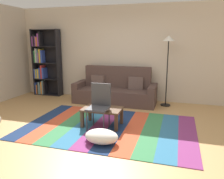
{
  "coord_description": "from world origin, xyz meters",
  "views": [
    {
      "loc": [
        1.45,
        -3.92,
        1.73
      ],
      "look_at": [
        0.05,
        0.79,
        0.65
      ],
      "focal_mm": 36.25,
      "sensor_mm": 36.0,
      "label": 1
    }
  ],
  "objects_px": {
    "pouf": "(102,136)",
    "standing_lamp": "(168,48)",
    "bookshelf": "(44,65)",
    "tv_remote": "(105,108)",
    "folding_chair": "(99,102)",
    "coffee_table": "(102,111)",
    "couch": "(115,91)"
  },
  "relations": [
    {
      "from": "bookshelf",
      "to": "tv_remote",
      "type": "distance_m",
      "value": 3.47
    },
    {
      "from": "tv_remote",
      "to": "bookshelf",
      "type": "bearing_deg",
      "value": 103.2
    },
    {
      "from": "folding_chair",
      "to": "tv_remote",
      "type": "bearing_deg",
      "value": 115.3
    },
    {
      "from": "pouf",
      "to": "standing_lamp",
      "type": "xyz_separation_m",
      "value": [
        0.9,
        2.67,
        1.41
      ]
    },
    {
      "from": "pouf",
      "to": "standing_lamp",
      "type": "distance_m",
      "value": 3.15
    },
    {
      "from": "couch",
      "to": "bookshelf",
      "type": "height_order",
      "value": "bookshelf"
    },
    {
      "from": "bookshelf",
      "to": "couch",
      "type": "bearing_deg",
      "value": -6.64
    },
    {
      "from": "pouf",
      "to": "tv_remote",
      "type": "distance_m",
      "value": 0.85
    },
    {
      "from": "bookshelf",
      "to": "pouf",
      "type": "distance_m",
      "value": 4.17
    },
    {
      "from": "tv_remote",
      "to": "couch",
      "type": "bearing_deg",
      "value": 59.54
    },
    {
      "from": "couch",
      "to": "pouf",
      "type": "bearing_deg",
      "value": -79.5
    },
    {
      "from": "tv_remote",
      "to": "folding_chair",
      "type": "bearing_deg",
      "value": -153.19
    },
    {
      "from": "standing_lamp",
      "to": "folding_chair",
      "type": "height_order",
      "value": "standing_lamp"
    },
    {
      "from": "couch",
      "to": "coffee_table",
      "type": "relative_size",
      "value": 2.87
    },
    {
      "from": "pouf",
      "to": "folding_chair",
      "type": "bearing_deg",
      "value": 112.09
    },
    {
      "from": "coffee_table",
      "to": "standing_lamp",
      "type": "xyz_separation_m",
      "value": [
        1.15,
        1.89,
        1.23
      ]
    },
    {
      "from": "folding_chair",
      "to": "coffee_table",
      "type": "bearing_deg",
      "value": 136.57
    },
    {
      "from": "coffee_table",
      "to": "standing_lamp",
      "type": "relative_size",
      "value": 0.43
    },
    {
      "from": "couch",
      "to": "folding_chair",
      "type": "xyz_separation_m",
      "value": [
        0.22,
        -1.94,
        0.2
      ]
    },
    {
      "from": "couch",
      "to": "standing_lamp",
      "type": "xyz_separation_m",
      "value": [
        1.38,
        0.09,
        1.2
      ]
    },
    {
      "from": "pouf",
      "to": "tv_remote",
      "type": "xyz_separation_m",
      "value": [
        -0.19,
        0.79,
        0.26
      ]
    },
    {
      "from": "bookshelf",
      "to": "standing_lamp",
      "type": "xyz_separation_m",
      "value": [
        3.81,
        -0.19,
        0.57
      ]
    },
    {
      "from": "coffee_table",
      "to": "folding_chair",
      "type": "distance_m",
      "value": 0.26
    },
    {
      "from": "coffee_table",
      "to": "tv_remote",
      "type": "bearing_deg",
      "value": 12.57
    },
    {
      "from": "couch",
      "to": "standing_lamp",
      "type": "height_order",
      "value": "standing_lamp"
    },
    {
      "from": "pouf",
      "to": "couch",
      "type": "bearing_deg",
      "value": 100.5
    },
    {
      "from": "pouf",
      "to": "standing_lamp",
      "type": "relative_size",
      "value": 0.31
    },
    {
      "from": "coffee_table",
      "to": "tv_remote",
      "type": "height_order",
      "value": "tv_remote"
    },
    {
      "from": "coffee_table",
      "to": "tv_remote",
      "type": "distance_m",
      "value": 0.1
    },
    {
      "from": "standing_lamp",
      "to": "tv_remote",
      "type": "distance_m",
      "value": 2.46
    },
    {
      "from": "couch",
      "to": "pouf",
      "type": "xyz_separation_m",
      "value": [
        0.48,
        -2.58,
        -0.21
      ]
    },
    {
      "from": "tv_remote",
      "to": "coffee_table",
      "type": "bearing_deg",
      "value": 153.05
    }
  ]
}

